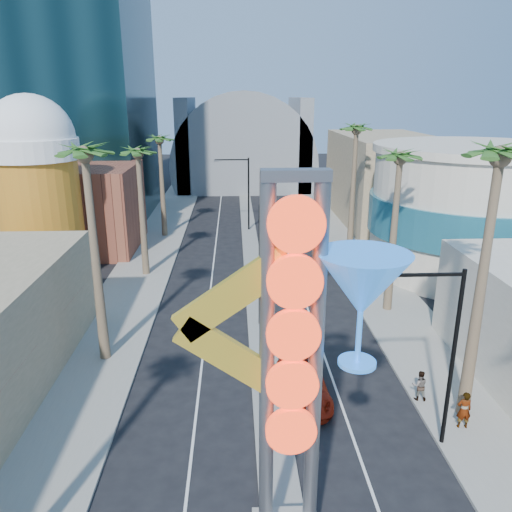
{
  "coord_description": "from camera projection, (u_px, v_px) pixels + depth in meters",
  "views": [
    {
      "loc": [
        -1.56,
        -9.56,
        14.32
      ],
      "look_at": [
        -0.25,
        20.22,
        4.7
      ],
      "focal_mm": 35.0,
      "sensor_mm": 36.0,
      "label": 1
    }
  ],
  "objects": [
    {
      "name": "sidewalk_west",
      "position": [
        150.0,
        256.0,
        46.4
      ],
      "size": [
        5.0,
        100.0,
        0.15
      ],
      "primitive_type": "cube",
      "color": "gray",
      "rests_on": "ground"
    },
    {
      "name": "sidewalk_east",
      "position": [
        352.0,
        253.0,
        47.2
      ],
      "size": [
        5.0,
        100.0,
        0.15
      ],
      "primitive_type": "cube",
      "color": "gray",
      "rests_on": "ground"
    },
    {
      "name": "median",
      "position": [
        251.0,
        245.0,
        49.65
      ],
      "size": [
        1.6,
        84.0,
        0.15
      ],
      "primitive_type": "cube",
      "color": "gray",
      "rests_on": "ground"
    },
    {
      "name": "brick_filler_west",
      "position": [
        84.0,
        208.0,
        47.78
      ],
      "size": [
        10.0,
        10.0,
        8.0
      ],
      "primitive_type": "cube",
      "color": "brown",
      "rests_on": "ground"
    },
    {
      "name": "filler_east",
      "position": [
        384.0,
        179.0,
        58.32
      ],
      "size": [
        10.0,
        20.0,
        10.0
      ],
      "primitive_type": "cube",
      "color": "#968460",
      "rests_on": "ground"
    },
    {
      "name": "beer_mug",
      "position": [
        37.0,
        182.0,
        38.95
      ],
      "size": [
        7.0,
        7.0,
        14.5
      ],
      "color": "orange",
      "rests_on": "ground"
    },
    {
      "name": "turquoise_building",
      "position": [
        471.0,
        210.0,
        41.22
      ],
      "size": [
        16.6,
        16.6,
        10.6
      ],
      "color": "beige",
      "rests_on": "ground"
    },
    {
      "name": "canopy",
      "position": [
        243.0,
        160.0,
        80.68
      ],
      "size": [
        22.0,
        16.0,
        22.0
      ],
      "color": "slate",
      "rests_on": "ground"
    },
    {
      "name": "neon_sign",
      "position": [
        320.0,
        354.0,
        14.16
      ],
      "size": [
        6.53,
        2.6,
        12.55
      ],
      "color": "gray",
      "rests_on": "ground"
    },
    {
      "name": "streetlight_0",
      "position": [
        269.0,
        254.0,
        31.09
      ],
      "size": [
        3.79,
        0.25,
        8.0
      ],
      "color": "black",
      "rests_on": "ground"
    },
    {
      "name": "streetlight_1",
      "position": [
        244.0,
        187.0,
        53.86
      ],
      "size": [
        3.79,
        0.25,
        8.0
      ],
      "color": "black",
      "rests_on": "ground"
    },
    {
      "name": "streetlight_2",
      "position": [
        443.0,
        344.0,
        19.95
      ],
      "size": [
        3.45,
        0.25,
        8.0
      ],
      "color": "black",
      "rests_on": "ground"
    },
    {
      "name": "palm_1",
      "position": [
        86.0,
        168.0,
        25.06
      ],
      "size": [
        2.4,
        2.4,
        12.7
      ],
      "color": "brown",
      "rests_on": "ground"
    },
    {
      "name": "palm_2",
      "position": [
        138.0,
        161.0,
        38.78
      ],
      "size": [
        2.4,
        2.4,
        11.2
      ],
      "color": "brown",
      "rests_on": "ground"
    },
    {
      "name": "palm_3",
      "position": [
        160.0,
        146.0,
        50.19
      ],
      "size": [
        2.4,
        2.4,
        11.2
      ],
      "color": "brown",
      "rests_on": "ground"
    },
    {
      "name": "palm_5",
      "position": [
        497.0,
        175.0,
        19.97
      ],
      "size": [
        2.4,
        2.4,
        13.2
      ],
      "color": "brown",
      "rests_on": "ground"
    },
    {
      "name": "palm_6",
      "position": [
        399.0,
        167.0,
        31.79
      ],
      "size": [
        2.4,
        2.4,
        11.7
      ],
      "color": "brown",
      "rests_on": "ground"
    },
    {
      "name": "palm_7",
      "position": [
        356.0,
        138.0,
        42.93
      ],
      "size": [
        2.4,
        2.4,
        12.7
      ],
      "color": "brown",
      "rests_on": "ground"
    },
    {
      "name": "red_pickup",
      "position": [
        304.0,
        386.0,
        24.49
      ],
      "size": [
        2.37,
        5.07,
        1.4
      ],
      "primitive_type": "imported",
      "rotation": [
        0.0,
        0.0,
        0.01
      ],
      "color": "#AC210D",
      "rests_on": "ground"
    },
    {
      "name": "pedestrian_a",
      "position": [
        464.0,
        410.0,
        22.08
      ],
      "size": [
        0.67,
        0.46,
        1.78
      ],
      "primitive_type": "imported",
      "rotation": [
        0.0,
        0.0,
        3.09
      ],
      "color": "gray",
      "rests_on": "sidewalk_east"
    },
    {
      "name": "pedestrian_b",
      "position": [
        420.0,
        385.0,
        24.17
      ],
      "size": [
        0.84,
        0.7,
        1.53
      ],
      "primitive_type": "imported",
      "rotation": [
        0.0,
        0.0,
        2.96
      ],
      "color": "gray",
      "rests_on": "sidewalk_east"
    }
  ]
}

